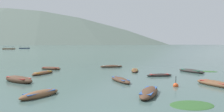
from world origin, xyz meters
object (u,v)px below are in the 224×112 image
at_px(rowboat_4, 40,94).
at_px(ferry_0, 24,48).
at_px(rowboat_3, 159,75).
at_px(rowboat_1, 51,68).
at_px(rowboat_7, 149,92).
at_px(rowboat_2, 215,84).
at_px(rowboat_8, 19,80).
at_px(rowboat_10, 43,73).
at_px(rowboat_9, 120,80).
at_px(rowboat_0, 191,71).
at_px(ferry_1, 9,49).
at_px(rowboat_6, 111,66).
at_px(mooring_buoy, 176,85).
at_px(rowboat_5, 135,70).

height_order(rowboat_4, ferry_0, ferry_0).
bearing_deg(rowboat_3, rowboat_1, 152.59).
relative_size(rowboat_1, rowboat_7, 0.85).
relative_size(rowboat_2, rowboat_8, 0.97).
xyz_separation_m(rowboat_4, rowboat_10, (-2.93, 12.11, -0.04)).
xyz_separation_m(rowboat_9, ferry_0, (-65.67, 159.91, 0.27)).
distance_m(rowboat_0, ferry_1, 154.53).
bearing_deg(rowboat_8, rowboat_9, -3.04).
relative_size(rowboat_6, rowboat_9, 0.94).
bearing_deg(rowboat_8, rowboat_6, 49.95).
distance_m(rowboat_1, mooring_buoy, 20.72).
xyz_separation_m(rowboat_1, rowboat_8, (-1.03, -10.67, 0.07)).
height_order(rowboat_4, rowboat_9, rowboat_4).
bearing_deg(ferry_0, rowboat_7, -67.92).
xyz_separation_m(rowboat_10, ferry_1, (-59.79, 132.20, 0.29)).
bearing_deg(rowboat_6, rowboat_7, -85.10).
relative_size(rowboat_1, rowboat_10, 0.99).
height_order(ferry_1, mooring_buoy, ferry_1).
height_order(rowboat_2, rowboat_3, rowboat_2).
xyz_separation_m(rowboat_6, rowboat_8, (-10.96, -13.04, 0.08)).
bearing_deg(rowboat_0, ferry_0, 116.61).
distance_m(rowboat_3, rowboat_5, 5.23).
bearing_deg(rowboat_4, rowboat_10, 103.61).
distance_m(rowboat_2, rowboat_9, 9.53).
bearing_deg(rowboat_1, rowboat_7, -56.11).
bearing_deg(rowboat_9, ferry_1, 116.74).
xyz_separation_m(rowboat_5, ferry_0, (-68.73, 151.91, 0.29)).
bearing_deg(ferry_0, rowboat_6, -65.84).
bearing_deg(rowboat_9, rowboat_6, 90.26).
relative_size(rowboat_7, rowboat_8, 1.01).
xyz_separation_m(rowboat_4, ferry_0, (-58.69, 165.85, 0.26)).
height_order(rowboat_2, rowboat_5, rowboat_2).
bearing_deg(rowboat_0, rowboat_2, -102.06).
xyz_separation_m(rowboat_0, rowboat_5, (-8.06, 1.35, -0.02)).
bearing_deg(rowboat_7, rowboat_6, 94.90).
distance_m(rowboat_4, rowboat_7, 8.61).
bearing_deg(rowboat_0, rowboat_10, -178.68).
bearing_deg(ferry_1, mooring_buoy, -62.15).
xyz_separation_m(rowboat_7, rowboat_9, (-1.62, 6.02, -0.03)).
bearing_deg(rowboat_4, rowboat_7, -0.54).
relative_size(rowboat_5, rowboat_6, 0.92).
relative_size(rowboat_2, ferry_0, 0.50).
distance_m(ferry_0, mooring_buoy, 177.63).
bearing_deg(rowboat_6, rowboat_2, -60.97).
bearing_deg(rowboat_10, rowboat_0, 1.32).
relative_size(rowboat_5, mooring_buoy, 3.18).
bearing_deg(ferry_1, rowboat_3, -60.94).
xyz_separation_m(rowboat_4, rowboat_8, (-4.04, 6.53, 0.05)).
bearing_deg(rowboat_0, rowboat_1, 167.68).
height_order(rowboat_7, mooring_buoy, mooring_buoy).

